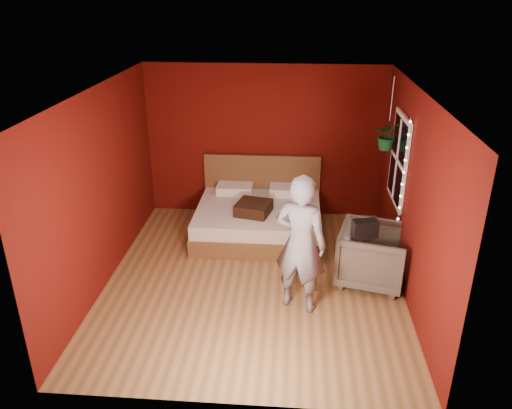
# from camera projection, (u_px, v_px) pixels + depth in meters

# --- Properties ---
(floor) EXTENTS (4.50, 4.50, 0.00)m
(floor) POSITION_uv_depth(u_px,v_px,m) (254.00, 279.00, 6.92)
(floor) COLOR #9A683D
(floor) RESTS_ON ground
(room_walls) EXTENTS (4.04, 4.54, 2.62)m
(room_walls) POSITION_uv_depth(u_px,v_px,m) (254.00, 165.00, 6.24)
(room_walls) COLOR #560C09
(room_walls) RESTS_ON ground
(window) EXTENTS (0.05, 0.97, 1.27)m
(window) POSITION_uv_depth(u_px,v_px,m) (398.00, 160.00, 6.99)
(window) COLOR white
(window) RESTS_ON room_walls
(fairy_lights) EXTENTS (0.04, 0.04, 1.45)m
(fairy_lights) POSITION_uv_depth(u_px,v_px,m) (404.00, 172.00, 6.51)
(fairy_lights) COLOR silver
(fairy_lights) RESTS_ON room_walls
(bed) EXTENTS (1.99, 1.69, 1.09)m
(bed) POSITION_uv_depth(u_px,v_px,m) (259.00, 216.00, 8.12)
(bed) COLOR brown
(bed) RESTS_ON ground
(person) EXTENTS (0.76, 0.63, 1.78)m
(person) POSITION_uv_depth(u_px,v_px,m) (300.00, 244.00, 6.00)
(person) COLOR slate
(person) RESTS_ON ground
(armchair) EXTENTS (1.07, 1.05, 0.81)m
(armchair) POSITION_uv_depth(u_px,v_px,m) (373.00, 256.00, 6.71)
(armchair) COLOR #625C4D
(armchair) RESTS_ON ground
(handbag) EXTENTS (0.35, 0.23, 0.23)m
(handbag) POSITION_uv_depth(u_px,v_px,m) (365.00, 229.00, 6.31)
(handbag) COLOR black
(handbag) RESTS_ON armchair
(throw_pillow) EXTENTS (0.60, 0.60, 0.18)m
(throw_pillow) POSITION_uv_depth(u_px,v_px,m) (254.00, 208.00, 7.70)
(throw_pillow) COLOR #301D10
(throw_pillow) RESTS_ON bed
(hanging_plant) EXTENTS (0.46, 0.42, 1.05)m
(hanging_plant) POSITION_uv_depth(u_px,v_px,m) (388.00, 135.00, 7.15)
(hanging_plant) COLOR silver
(hanging_plant) RESTS_ON room_walls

